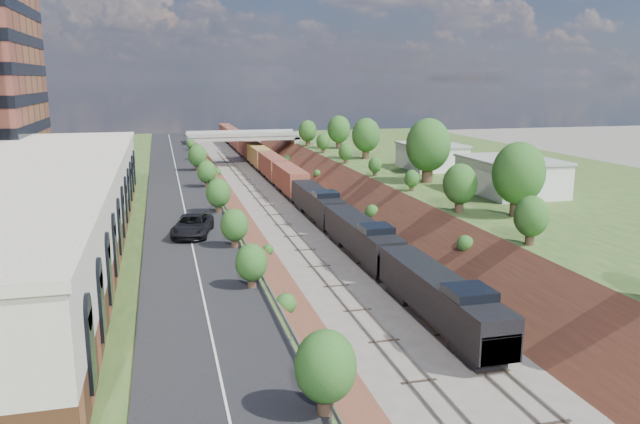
# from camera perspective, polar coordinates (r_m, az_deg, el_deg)

# --- Properties ---
(platform_left) EXTENTS (44.00, 180.00, 5.00)m
(platform_left) POSITION_cam_1_polar(r_m,az_deg,el_deg) (78.18, -25.37, -1.06)
(platform_left) COLOR #2F5222
(platform_left) RESTS_ON ground
(platform_right) EXTENTS (44.00, 180.00, 5.00)m
(platform_right) POSITION_cam_1_polar(r_m,az_deg,el_deg) (91.88, 19.35, 1.24)
(platform_right) COLOR #2F5222
(platform_right) RESTS_ON ground
(embankment_left) EXTENTS (10.00, 180.00, 10.00)m
(embankment_left) POSITION_cam_1_polar(r_m,az_deg,el_deg) (77.51, -9.04, -2.03)
(embankment_left) COLOR brown
(embankment_left) RESTS_ON ground
(embankment_right) EXTENTS (10.00, 180.00, 10.00)m
(embankment_right) POSITION_cam_1_polar(r_m,az_deg,el_deg) (82.37, 6.37, -1.11)
(embankment_right) COLOR brown
(embankment_right) RESTS_ON ground
(rail_left_track) EXTENTS (1.58, 180.00, 0.18)m
(rail_left_track) POSITION_cam_1_polar(r_m,az_deg,el_deg) (78.66, -2.95, -1.62)
(rail_left_track) COLOR gray
(rail_left_track) RESTS_ON ground
(rail_right_track) EXTENTS (1.58, 180.00, 0.18)m
(rail_right_track) POSITION_cam_1_polar(r_m,az_deg,el_deg) (79.81, 0.72, -1.40)
(rail_right_track) COLOR gray
(rail_right_track) RESTS_ON ground
(road) EXTENTS (8.00, 180.00, 0.10)m
(road) POSITION_cam_1_polar(r_m,az_deg,el_deg) (76.19, -12.54, 1.47)
(road) COLOR black
(road) RESTS_ON platform_left
(guardrail) EXTENTS (0.10, 171.00, 0.70)m
(guardrail) POSITION_cam_1_polar(r_m,az_deg,el_deg) (76.13, -9.47, 1.97)
(guardrail) COLOR #99999E
(guardrail) RESTS_ON platform_left
(commercial_building) EXTENTS (14.30, 62.30, 7.00)m
(commercial_building) POSITION_cam_1_polar(r_m,az_deg,el_deg) (54.88, -24.98, 0.23)
(commercial_building) COLOR brown
(commercial_building) RESTS_ON platform_left
(overpass) EXTENTS (24.50, 8.30, 7.40)m
(overpass) POSITION_cam_1_polar(r_m,az_deg,el_deg) (138.74, -7.05, 6.30)
(overpass) COLOR gray
(overpass) RESTS_ON ground
(white_building_near) EXTENTS (9.00, 12.00, 4.00)m
(white_building_near) POSITION_cam_1_polar(r_m,az_deg,el_deg) (79.43, 17.03, 3.08)
(white_building_near) COLOR silver
(white_building_near) RESTS_ON platform_right
(white_building_far) EXTENTS (8.00, 10.00, 3.60)m
(white_building_far) POSITION_cam_1_polar(r_m,az_deg,el_deg) (98.49, 10.14, 4.96)
(white_building_far) COLOR silver
(white_building_far) RESTS_ON platform_right
(tree_right_large) EXTENTS (5.25, 5.25, 7.61)m
(tree_right_large) POSITION_cam_1_polar(r_m,az_deg,el_deg) (65.60, 17.70, 3.34)
(tree_right_large) COLOR #473323
(tree_right_large) RESTS_ON platform_right
(tree_left_crest) EXTENTS (2.45, 2.45, 3.55)m
(tree_left_crest) POSITION_cam_1_polar(r_m,az_deg,el_deg) (37.28, -4.66, -6.20)
(tree_left_crest) COLOR #473323
(tree_left_crest) RESTS_ON platform_left
(freight_train) EXTENTS (3.07, 172.91, 4.59)m
(freight_train) POSITION_cam_1_polar(r_m,az_deg,el_deg) (124.86, -4.95, 4.65)
(freight_train) COLOR black
(freight_train) RESTS_ON ground
(suv) EXTENTS (4.42, 7.07, 1.82)m
(suv) POSITION_cam_1_polar(r_m,az_deg,el_deg) (56.31, -11.58, -1.20)
(suv) COLOR black
(suv) RESTS_ON road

